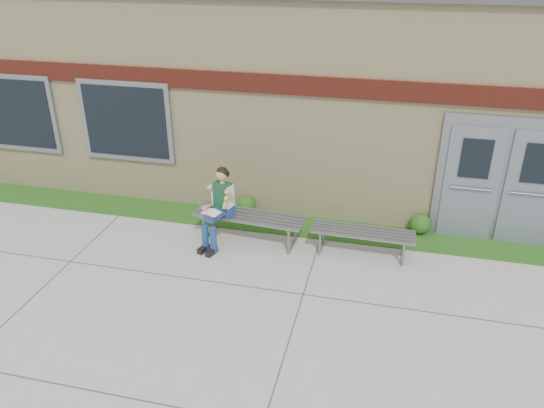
# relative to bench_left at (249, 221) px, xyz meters

# --- Properties ---
(ground) EXTENTS (80.00, 80.00, 0.00)m
(ground) POSITION_rel_bench_left_xyz_m (0.24, -1.90, -0.40)
(ground) COLOR #9E9E99
(ground) RESTS_ON ground
(grass_strip) EXTENTS (16.00, 0.80, 0.02)m
(grass_strip) POSITION_rel_bench_left_xyz_m (0.24, 0.70, -0.39)
(grass_strip) COLOR #1C5115
(grass_strip) RESTS_ON ground
(school_building) EXTENTS (16.20, 6.22, 4.20)m
(school_building) POSITION_rel_bench_left_xyz_m (0.24, 4.09, 1.71)
(school_building) COLOR beige
(school_building) RESTS_ON ground
(bench_left) EXTENTS (2.02, 0.71, 0.51)m
(bench_left) POSITION_rel_bench_left_xyz_m (0.00, 0.00, 0.00)
(bench_left) COLOR slate
(bench_left) RESTS_ON ground
(bench_right) EXTENTS (1.76, 0.52, 0.45)m
(bench_right) POSITION_rel_bench_left_xyz_m (2.00, -0.00, -0.05)
(bench_right) COLOR slate
(bench_right) RESTS_ON ground
(girl) EXTENTS (0.55, 0.86, 1.41)m
(girl) POSITION_rel_bench_left_xyz_m (-0.49, -0.20, 0.36)
(girl) COLOR navy
(girl) RESTS_ON ground
(shrub_mid) EXTENTS (0.37, 0.37, 0.37)m
(shrub_mid) POSITION_rel_bench_left_xyz_m (-0.34, 0.95, -0.19)
(shrub_mid) COLOR #1C5115
(shrub_mid) RESTS_ON grass_strip
(shrub_east) EXTENTS (0.38, 0.38, 0.38)m
(shrub_east) POSITION_rel_bench_left_xyz_m (2.98, 0.95, -0.19)
(shrub_east) COLOR #1C5115
(shrub_east) RESTS_ON grass_strip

